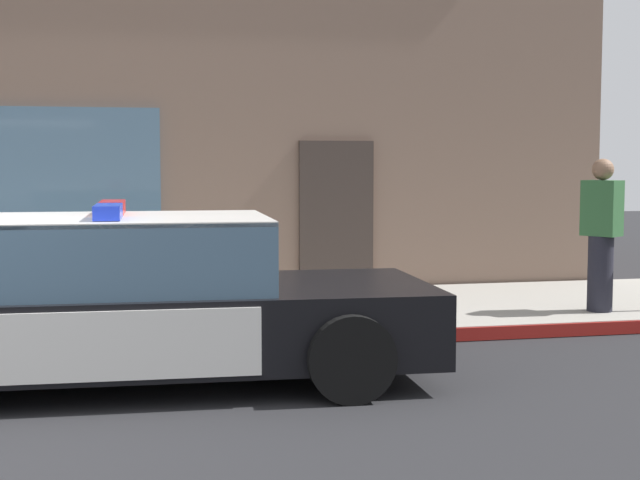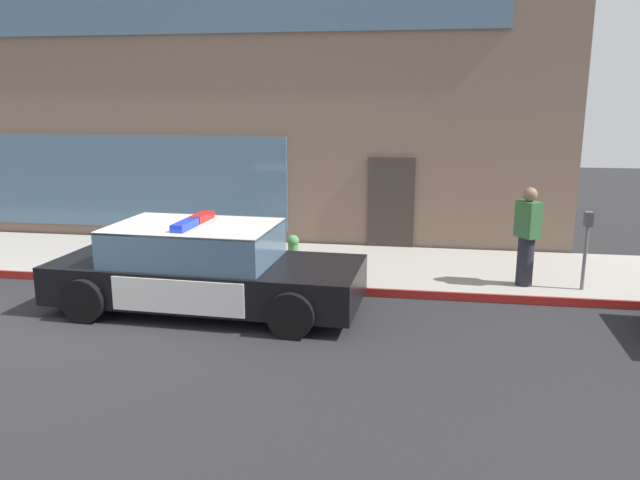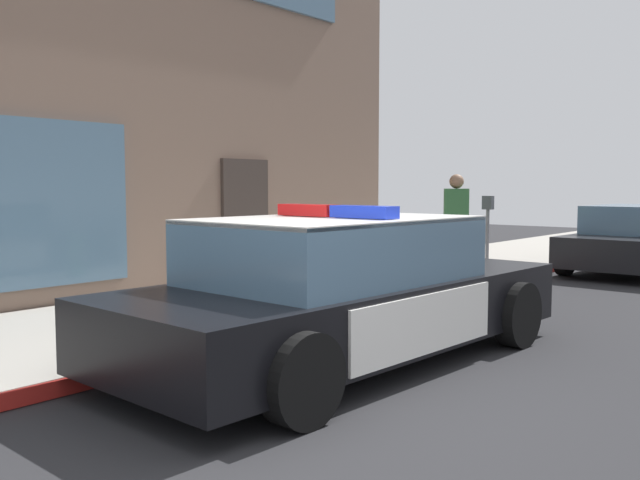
% 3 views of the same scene
% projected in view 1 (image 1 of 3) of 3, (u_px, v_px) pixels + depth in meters
% --- Properties ---
extents(police_cruiser, '(4.95, 2.25, 1.49)m').
position_uv_depth(police_cruiser, '(129.00, 301.00, 7.58)').
color(police_cruiser, black).
rests_on(police_cruiser, ground).
extents(fire_hydrant, '(0.34, 0.39, 0.73)m').
position_uv_depth(fire_hydrant, '(235.00, 290.00, 9.54)').
color(fire_hydrant, '#4C994C').
rests_on(fire_hydrant, sidewalk).
extents(pedestrian_on_sidewalk, '(0.44, 0.48, 1.71)m').
position_uv_depth(pedestrian_on_sidewalk, '(601.00, 235.00, 10.29)').
color(pedestrian_on_sidewalk, '#23232D').
rests_on(pedestrian_on_sidewalk, sidewalk).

